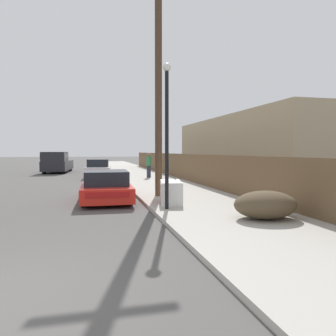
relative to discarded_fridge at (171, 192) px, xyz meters
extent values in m
cube|color=#ADA89E|center=(1.20, 16.84, -0.44)|extent=(4.20, 63.00, 0.12)
cube|color=silver|center=(0.00, 0.00, -0.01)|extent=(1.02, 1.76, 0.74)
cube|color=white|center=(0.00, 0.00, 0.37)|extent=(0.98, 1.69, 0.03)
cube|color=#333335|center=(0.29, 0.47, 0.40)|extent=(0.07, 0.20, 0.02)
cube|color=gray|center=(0.05, 0.26, 0.39)|extent=(0.74, 0.21, 0.01)
cube|color=gray|center=(-0.05, -0.24, 0.39)|extent=(0.74, 0.21, 0.01)
cube|color=red|center=(-2.18, 1.81, -0.09)|extent=(1.97, 4.30, 0.53)
cube|color=black|center=(-2.19, 1.43, 0.44)|extent=(1.65, 2.09, 0.53)
cube|color=#B21414|center=(-2.24, -0.33, 0.00)|extent=(1.45, 0.07, 0.18)
cylinder|color=black|center=(-2.95, 3.15, -0.18)|extent=(0.22, 0.66, 0.66)
cylinder|color=black|center=(-1.34, 3.11, -0.18)|extent=(0.22, 0.66, 0.66)
cylinder|color=black|center=(-3.03, 0.51, -0.18)|extent=(0.22, 0.66, 0.66)
cylinder|color=black|center=(-1.41, 0.47, -0.18)|extent=(0.22, 0.66, 0.66)
cube|color=silver|center=(-2.16, 13.52, -0.02)|extent=(2.05, 4.57, 0.68)
cube|color=black|center=(-2.18, 13.34, 0.59)|extent=(1.66, 2.60, 0.53)
cube|color=#B21414|center=(-2.33, 11.29, 0.10)|extent=(1.34, 0.13, 0.24)
cylinder|color=black|center=(-2.79, 14.95, -0.18)|extent=(0.25, 0.67, 0.66)
cylinder|color=black|center=(-1.32, 14.84, -0.18)|extent=(0.25, 0.67, 0.66)
cylinder|color=black|center=(-3.00, 12.20, -0.18)|extent=(0.25, 0.67, 0.66)
cylinder|color=black|center=(-1.53, 12.09, -0.18)|extent=(0.25, 0.67, 0.66)
cube|color=#232328|center=(-5.63, 20.27, 0.13)|extent=(2.46, 5.84, 0.84)
cube|color=#232328|center=(-5.74, 18.71, 0.96)|extent=(2.10, 2.70, 0.83)
cube|color=black|center=(-5.74, 18.71, 0.99)|extent=(2.14, 2.65, 0.46)
cylinder|color=black|center=(-4.90, 18.44, -0.07)|extent=(0.32, 0.88, 0.87)
cylinder|color=black|center=(-6.62, 18.57, -0.07)|extent=(0.32, 0.88, 0.87)
cylinder|color=black|center=(-4.64, 21.97, -0.07)|extent=(0.32, 0.88, 0.87)
cylinder|color=black|center=(-6.35, 22.10, -0.07)|extent=(0.32, 0.88, 0.87)
cylinder|color=#4C3826|center=(-0.06, 1.82, 4.23)|extent=(0.29, 0.29, 9.22)
cylinder|color=black|center=(-0.44, -1.23, 1.77)|extent=(0.12, 0.12, 4.31)
sphere|color=white|center=(-0.44, -1.23, 4.06)|extent=(0.26, 0.26, 0.26)
ellipsoid|color=brown|center=(1.82, -3.31, 0.00)|extent=(1.75, 1.37, 0.76)
cube|color=brown|center=(3.15, 10.85, 0.44)|extent=(0.08, 35.71, 1.66)
cube|color=tan|center=(8.77, 9.99, 1.64)|extent=(6.00, 17.47, 4.29)
cylinder|color=#282D42|center=(1.18, 11.05, 0.03)|extent=(0.28, 0.28, 0.83)
cylinder|color=#337F4C|center=(1.18, 11.05, 0.77)|extent=(0.34, 0.34, 0.65)
sphere|color=#8C664C|center=(1.18, 11.05, 1.22)|extent=(0.25, 0.25, 0.25)
camera|label=1|loc=(-2.81, -11.27, 1.46)|focal=35.00mm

